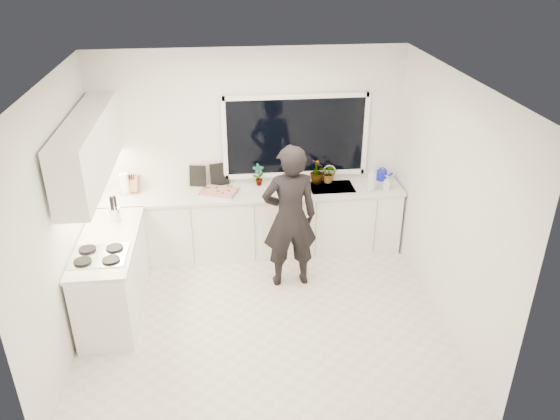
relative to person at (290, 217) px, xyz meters
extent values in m
cube|color=beige|center=(-0.39, -0.67, -0.92)|extent=(4.00, 3.50, 0.02)
cube|color=white|center=(-0.39, 1.09, 0.44)|extent=(4.00, 0.02, 2.70)
cube|color=white|center=(-2.40, -0.67, 0.44)|extent=(0.02, 3.50, 2.70)
cube|color=white|center=(1.62, -0.67, 0.44)|extent=(0.02, 3.50, 2.70)
cube|color=white|center=(-0.39, -0.67, 1.80)|extent=(4.00, 3.50, 0.02)
cube|color=black|center=(0.21, 1.05, 0.64)|extent=(1.80, 0.02, 1.00)
cube|color=white|center=(-0.39, 0.78, -0.47)|extent=(3.92, 0.58, 0.88)
cube|color=white|center=(-2.06, -0.32, -0.47)|extent=(0.58, 1.60, 0.88)
cube|color=silver|center=(-0.39, 0.77, -0.01)|extent=(3.94, 0.62, 0.04)
cube|color=silver|center=(-2.06, -0.32, -0.01)|extent=(0.62, 1.60, 0.04)
cube|color=white|center=(-2.18, 0.03, 0.94)|extent=(0.34, 2.10, 0.70)
cube|color=silver|center=(0.66, 0.78, -0.04)|extent=(0.58, 0.42, 0.14)
cylinder|color=silver|center=(0.66, 0.98, 0.12)|extent=(0.03, 0.03, 0.22)
cube|color=black|center=(-2.08, -0.67, 0.03)|extent=(0.56, 0.48, 0.03)
imported|color=black|center=(0.00, 0.00, 0.00)|extent=(0.69, 0.48, 1.82)
cube|color=silver|center=(-0.82, 0.75, 0.03)|extent=(0.56, 0.49, 0.03)
cube|color=#AE1717|center=(-0.82, 0.75, 0.04)|extent=(0.51, 0.44, 0.01)
cylinder|color=#141EC2|center=(1.38, 0.94, 0.08)|extent=(0.16, 0.16, 0.13)
cylinder|color=white|center=(-2.02, 0.88, 0.14)|extent=(0.14, 0.14, 0.26)
cube|color=#976846|center=(-1.91, 0.92, 0.12)|extent=(0.16, 0.14, 0.22)
cylinder|color=silver|center=(-2.03, 0.13, 0.09)|extent=(0.16, 0.16, 0.16)
cube|color=black|center=(-1.09, 1.02, 0.15)|extent=(0.22, 0.07, 0.28)
cube|color=black|center=(-0.81, 1.02, 0.16)|extent=(0.25, 0.08, 0.30)
imported|color=#26662D|center=(-0.30, 0.94, 0.16)|extent=(0.18, 0.15, 0.30)
imported|color=#26662D|center=(0.07, 0.94, 0.15)|extent=(0.17, 0.15, 0.28)
imported|color=#26662D|center=(0.48, 0.94, 0.18)|extent=(0.24, 0.24, 0.34)
imported|color=#26662D|center=(0.65, 0.94, 0.14)|extent=(0.31, 0.31, 0.26)
imported|color=#D8BF66|center=(1.15, 0.63, 0.17)|extent=(0.14, 0.14, 0.32)
imported|color=#D8BF66|center=(1.37, 0.63, 0.11)|extent=(0.12, 0.12, 0.19)
camera|label=1|loc=(-0.76, -5.68, 2.99)|focal=35.00mm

